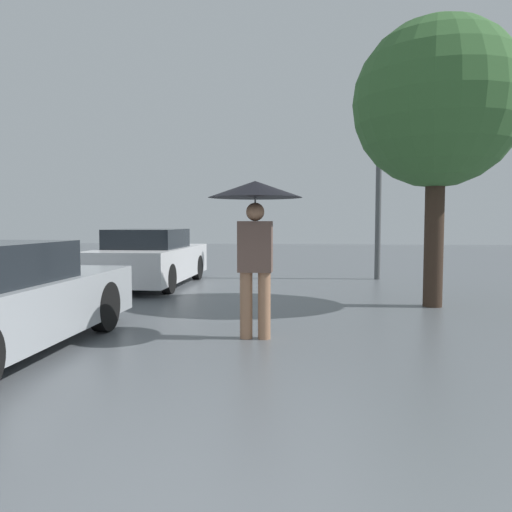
{
  "coord_description": "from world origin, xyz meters",
  "views": [
    {
      "loc": [
        0.31,
        -1.88,
        1.42
      ],
      "look_at": [
        -0.34,
        4.08,
        1.01
      ],
      "focal_mm": 35.0,
      "sensor_mm": 36.0,
      "label": 1
    }
  ],
  "objects_px": {
    "tree": "(437,105)",
    "parked_car_farthest": "(151,259)",
    "street_lamp": "(379,157)",
    "pedestrian": "(255,212)"
  },
  "relations": [
    {
      "from": "tree",
      "to": "street_lamp",
      "type": "relative_size",
      "value": 0.97
    },
    {
      "from": "tree",
      "to": "parked_car_farthest",
      "type": "bearing_deg",
      "value": 158.54
    },
    {
      "from": "parked_car_farthest",
      "to": "tree",
      "type": "bearing_deg",
      "value": -21.46
    },
    {
      "from": "pedestrian",
      "to": "street_lamp",
      "type": "distance_m",
      "value": 7.15
    },
    {
      "from": "parked_car_farthest",
      "to": "street_lamp",
      "type": "bearing_deg",
      "value": 18.98
    },
    {
      "from": "tree",
      "to": "street_lamp",
      "type": "distance_m",
      "value": 4.02
    },
    {
      "from": "street_lamp",
      "to": "pedestrian",
      "type": "bearing_deg",
      "value": -109.3
    },
    {
      "from": "tree",
      "to": "street_lamp",
      "type": "height_order",
      "value": "street_lamp"
    },
    {
      "from": "parked_car_farthest",
      "to": "tree",
      "type": "height_order",
      "value": "tree"
    },
    {
      "from": "pedestrian",
      "to": "tree",
      "type": "height_order",
      "value": "tree"
    }
  ]
}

